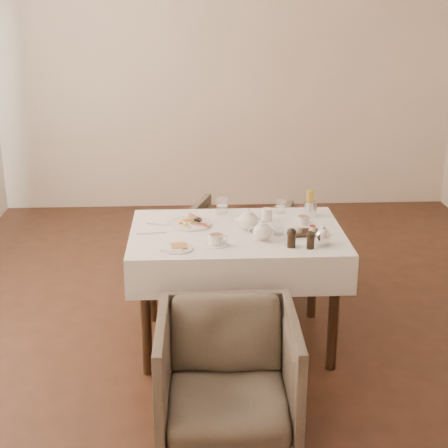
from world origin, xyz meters
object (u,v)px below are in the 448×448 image
(breakfast_plate, at_px, (190,223))
(table, at_px, (237,249))
(armchair_far, at_px, (238,249))
(teapot_centre, at_px, (248,219))
(armchair_near, at_px, (227,375))

(breakfast_plate, bearing_deg, table, -28.30)
(table, height_order, breakfast_plate, breakfast_plate)
(armchair_far, xyz_separation_m, teapot_centre, (0.01, -0.79, 0.50))
(breakfast_plate, xyz_separation_m, teapot_centre, (0.35, -0.12, 0.06))
(breakfast_plate, distance_m, teapot_centre, 0.38)
(armchair_near, bearing_deg, teapot_centre, 80.56)
(table, height_order, armchair_near, table)
(armchair_near, relative_size, teapot_centre, 4.11)
(breakfast_plate, bearing_deg, teapot_centre, -21.73)
(table, height_order, teapot_centre, teapot_centre)
(armchair_far, bearing_deg, armchair_near, 102.91)
(table, xyz_separation_m, breakfast_plate, (-0.28, 0.13, 0.13))
(teapot_centre, bearing_deg, armchair_far, 103.63)
(teapot_centre, bearing_deg, breakfast_plate, 174.30)
(table, distance_m, teapot_centre, 0.20)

